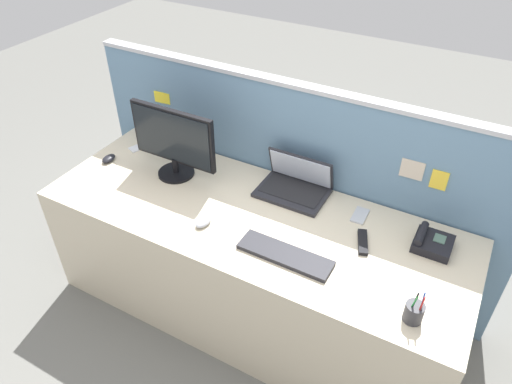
% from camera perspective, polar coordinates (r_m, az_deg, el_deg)
% --- Properties ---
extents(ground_plane, '(10.00, 10.00, 0.00)m').
position_cam_1_polar(ground_plane, '(3.02, -0.47, -13.68)').
color(ground_plane, slate).
extents(desk, '(2.28, 0.82, 0.75)m').
position_cam_1_polar(desk, '(2.74, -0.51, -8.78)').
color(desk, beige).
rests_on(desk, ground_plane).
extents(cubicle_divider, '(2.55, 0.08, 1.31)m').
position_cam_1_polar(cubicle_divider, '(2.85, 3.87, 1.00)').
color(cubicle_divider, '#6084A3').
rests_on(cubicle_divider, ground_plane).
extents(desktop_monitor, '(0.53, 0.21, 0.41)m').
position_cam_1_polar(desktop_monitor, '(2.70, -9.92, 6.13)').
color(desktop_monitor, black).
rests_on(desktop_monitor, desk).
extents(laptop, '(0.38, 0.27, 0.21)m').
position_cam_1_polar(laptop, '(2.63, 4.74, 1.00)').
color(laptop, '#232328').
rests_on(laptop, desk).
extents(desk_phone, '(0.18, 0.17, 0.08)m').
position_cam_1_polar(desk_phone, '(2.44, 20.37, -5.71)').
color(desk_phone, black).
rests_on(desk_phone, desk).
extents(keyboard_main, '(0.46, 0.14, 0.02)m').
position_cam_1_polar(keyboard_main, '(2.26, 3.52, -7.55)').
color(keyboard_main, '#232328').
rests_on(keyboard_main, desk).
extents(computer_mouse_right_hand, '(0.07, 0.10, 0.03)m').
position_cam_1_polar(computer_mouse_right_hand, '(3.02, -17.30, 3.86)').
color(computer_mouse_right_hand, black).
rests_on(computer_mouse_right_hand, desk).
extents(computer_mouse_left_hand, '(0.07, 0.11, 0.03)m').
position_cam_1_polar(computer_mouse_left_hand, '(2.43, -6.35, -3.61)').
color(computer_mouse_left_hand, '#9EA0A8').
rests_on(computer_mouse_left_hand, desk).
extents(pen_cup, '(0.08, 0.08, 0.17)m').
position_cam_1_polar(pen_cup, '(2.09, 18.46, -13.56)').
color(pen_cup, '#333338').
rests_on(pen_cup, desk).
extents(cell_phone_silver_slab, '(0.07, 0.13, 0.01)m').
position_cam_1_polar(cell_phone_silver_slab, '(2.53, 12.39, -2.77)').
color(cell_phone_silver_slab, '#B7BAC1').
rests_on(cell_phone_silver_slab, desk).
extents(cell_phone_white_slab, '(0.10, 0.14, 0.01)m').
position_cam_1_polar(cell_phone_white_slab, '(3.10, -13.85, 5.28)').
color(cell_phone_white_slab, silver).
rests_on(cell_phone_white_slab, desk).
extents(tv_remote, '(0.10, 0.17, 0.02)m').
position_cam_1_polar(tv_remote, '(2.37, 12.72, -5.90)').
color(tv_remote, black).
rests_on(tv_remote, desk).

